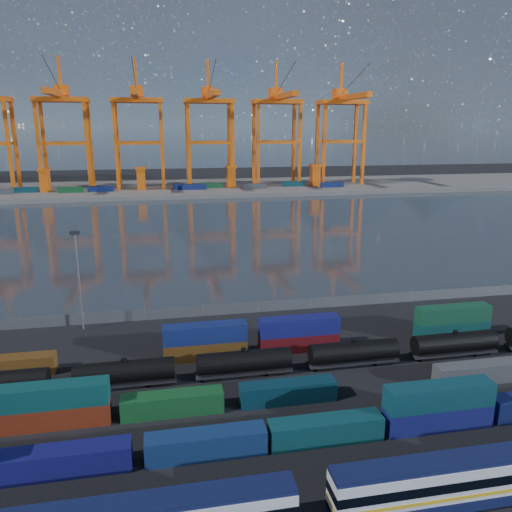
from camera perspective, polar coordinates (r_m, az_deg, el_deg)
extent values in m
plane|color=black|center=(66.10, 5.15, -15.00)|extent=(700.00, 700.00, 0.00)
plane|color=#272F38|center=(164.19, -5.01, 3.11)|extent=(700.00, 700.00, 0.00)
cube|color=#514F4C|center=(267.45, -7.46, 7.71)|extent=(700.00, 70.00, 2.00)
cone|color=#1E2630|center=(1680.65, -18.53, 21.70)|extent=(1100.00, 1100.00, 520.00)
cone|color=#1E2630|center=(1680.80, -3.80, 21.34)|extent=(1040.00, 1040.00, 460.00)
cone|color=#1E2630|center=(1773.17, 9.96, 19.51)|extent=(960.00, 960.00, 380.00)
cone|color=#1E2630|center=(1920.22, 20.18, 17.28)|extent=(840.00, 840.00, 300.00)
cube|color=#0F1539|center=(43.52, -11.85, -25.80)|extent=(22.78, 2.46, 0.46)
cube|color=silver|center=(50.93, 21.82, -22.62)|extent=(22.78, 2.73, 3.46)
cube|color=#0F1539|center=(52.02, 21.62, -24.23)|extent=(22.78, 2.79, 1.09)
cube|color=#0F1539|center=(49.80, 22.05, -20.80)|extent=(22.78, 2.46, 0.46)
cube|color=gold|center=(51.36, 21.74, -23.27)|extent=(22.80, 2.82, 0.33)
cube|color=black|center=(50.72, 21.87, -22.28)|extent=(22.80, 2.82, 0.91)
cube|color=#12125B|center=(55.17, -20.86, -21.00)|extent=(12.30, 2.50, 2.66)
cube|color=navy|center=(54.36, -5.71, -20.59)|extent=(12.30, 2.50, 2.66)
cube|color=#0D3F46|center=(56.61, 7.97, -19.08)|extent=(12.30, 2.50, 2.66)
cube|color=navy|center=(61.58, 19.99, -16.88)|extent=(12.30, 2.50, 2.66)
cube|color=#0D3D48|center=(60.27, 20.22, -14.70)|extent=(12.30, 2.50, 2.66)
cube|color=maroon|center=(62.66, -21.87, -16.54)|extent=(11.81, 2.40, 2.56)
cube|color=#0D4544|center=(61.42, -22.10, -14.48)|extent=(11.81, 2.40, 2.56)
cube|color=#155123|center=(61.40, -9.51, -16.28)|extent=(11.81, 2.40, 2.56)
cube|color=#0B2B3B|center=(63.03, 3.67, -15.22)|extent=(11.81, 2.40, 2.56)
cube|color=#494C4F|center=(73.25, 24.00, -12.06)|extent=(11.81, 2.40, 2.56)
cube|color=#5D3812|center=(76.44, -26.40, -11.19)|extent=(12.03, 2.45, 2.61)
cube|color=#5A3712|center=(73.69, -5.80, -10.60)|extent=(12.03, 2.45, 2.61)
cube|color=navy|center=(72.62, -5.85, -8.74)|extent=(12.03, 2.45, 2.61)
cube|color=#580D12|center=(76.02, 4.91, -9.75)|extent=(12.03, 2.45, 2.61)
cube|color=navy|center=(74.99, 4.96, -7.94)|extent=(12.03, 2.45, 2.61)
cube|color=#0C3F3D|center=(86.00, 21.45, -7.79)|extent=(12.03, 2.45, 2.61)
cube|color=#134A2F|center=(85.09, 21.61, -6.17)|extent=(12.03, 2.45, 2.61)
cube|color=black|center=(70.20, -24.06, -14.17)|extent=(2.42, 1.74, 0.58)
cylinder|color=black|center=(67.54, -14.78, -12.64)|extent=(12.57, 2.80, 2.80)
cylinder|color=black|center=(66.86, -14.87, -11.46)|extent=(0.77, 0.77, 0.48)
cube|color=black|center=(68.25, -14.69, -13.80)|extent=(13.06, 1.93, 0.39)
cube|color=black|center=(68.92, -18.39, -14.16)|extent=(2.42, 1.74, 0.58)
cube|color=black|center=(68.23, -10.92, -13.94)|extent=(2.42, 1.74, 0.58)
cylinder|color=black|center=(68.07, -1.37, -11.89)|extent=(12.57, 2.80, 2.80)
cylinder|color=black|center=(67.39, -1.38, -10.72)|extent=(0.77, 0.77, 0.48)
cube|color=black|center=(68.78, -1.37, -13.05)|extent=(13.06, 1.93, 0.39)
cube|color=black|center=(68.46, -5.06, -13.61)|extent=(2.42, 1.74, 0.58)
cube|color=black|center=(69.72, 2.26, -13.01)|extent=(2.42, 1.74, 0.58)
cylinder|color=black|center=(72.01, 11.09, -10.63)|extent=(12.57, 2.80, 2.80)
cylinder|color=black|center=(71.37, 11.15, -9.50)|extent=(0.77, 0.77, 0.48)
cube|color=black|center=(72.68, 11.03, -11.73)|extent=(13.06, 1.93, 0.39)
cube|color=black|center=(71.44, 7.70, -12.42)|extent=(2.42, 1.74, 0.58)
cube|color=black|center=(74.49, 14.19, -11.57)|extent=(2.42, 1.74, 0.58)
cylinder|color=black|center=(78.86, 21.74, -9.15)|extent=(12.57, 2.80, 2.80)
cylinder|color=black|center=(78.28, 21.84, -8.11)|extent=(0.77, 0.77, 0.48)
cube|color=black|center=(79.47, 21.63, -10.17)|extent=(13.06, 1.93, 0.39)
cube|color=black|center=(77.47, 18.83, -10.87)|extent=(2.42, 1.74, 0.58)
cube|color=black|center=(81.95, 24.21, -9.97)|extent=(2.42, 1.74, 0.58)
cube|color=#595B5E|center=(90.40, 0.24, -5.84)|extent=(160.00, 0.06, 2.00)
cylinder|color=slate|center=(91.88, -25.23, -6.90)|extent=(0.12, 0.12, 2.20)
cylinder|color=slate|center=(89.85, -19.01, -6.75)|extent=(0.12, 0.12, 2.20)
cylinder|color=slate|center=(88.91, -12.59, -6.51)|extent=(0.12, 0.12, 2.20)
cylinder|color=slate|center=(89.08, -6.11, -6.18)|extent=(0.12, 0.12, 2.20)
cylinder|color=slate|center=(90.37, 0.24, -5.78)|extent=(0.12, 0.12, 2.20)
cylinder|color=slate|center=(92.72, 6.34, -5.34)|extent=(0.12, 0.12, 2.20)
cylinder|color=slate|center=(96.07, 12.07, -4.86)|extent=(0.12, 0.12, 2.20)
cylinder|color=slate|center=(100.30, 17.35, -4.38)|extent=(0.12, 0.12, 2.20)
cylinder|color=slate|center=(105.31, 22.17, -3.91)|extent=(0.12, 0.12, 2.20)
cylinder|color=slate|center=(111.00, 26.51, -3.46)|extent=(0.12, 0.12, 2.20)
cylinder|color=slate|center=(85.78, -19.56, -2.92)|extent=(0.36, 0.36, 16.00)
cube|color=black|center=(83.77, -20.04, 2.50)|extent=(1.60, 0.40, 0.60)
cube|color=orange|center=(263.11, -26.38, 10.91)|extent=(1.59, 1.59, 44.75)
cube|color=orange|center=(274.65, -25.75, 11.08)|extent=(1.59, 1.59, 44.75)
cube|color=orange|center=(260.05, -23.55, 11.18)|extent=(1.59, 1.59, 44.75)
cube|color=orange|center=(271.72, -23.02, 11.33)|extent=(1.59, 1.59, 44.75)
cube|color=orange|center=(256.37, -18.68, 11.59)|extent=(1.59, 1.59, 44.75)
cube|color=orange|center=(268.20, -18.36, 11.71)|extent=(1.59, 1.59, 44.75)
cube|color=orange|center=(257.91, -21.18, 11.89)|extent=(21.88, 1.39, 1.39)
cube|color=orange|center=(269.67, -20.75, 12.01)|extent=(21.88, 1.39, 1.39)
cube|color=orange|center=(263.94, -21.37, 16.30)|extent=(24.86, 13.92, 2.19)
cube|color=orange|center=(252.30, -21.89, 16.83)|extent=(2.98, 47.73, 2.49)
cube|color=orange|center=(268.10, -21.32, 17.23)|extent=(5.97, 7.96, 4.97)
cube|color=orange|center=(266.72, -21.55, 18.84)|extent=(1.19, 1.19, 15.91)
cylinder|color=black|center=(250.44, -22.15, 18.44)|extent=(0.24, 40.93, 13.50)
cube|color=orange|center=(255.04, -15.70, 11.79)|extent=(1.59, 1.59, 44.75)
cube|color=orange|center=(266.93, -15.51, 11.91)|extent=(1.59, 1.59, 44.75)
cube|color=orange|center=(254.31, -10.68, 12.07)|extent=(1.59, 1.59, 44.75)
cube|color=orange|center=(266.24, -10.71, 12.17)|extent=(1.59, 1.59, 44.75)
cube|color=orange|center=(254.36, -13.23, 12.45)|extent=(21.88, 1.39, 1.39)
cube|color=orange|center=(266.28, -13.15, 12.53)|extent=(21.88, 1.39, 1.39)
cube|color=orange|center=(260.48, -13.45, 16.91)|extent=(24.86, 13.92, 2.19)
cube|color=orange|center=(248.67, -13.58, 17.49)|extent=(2.98, 47.73, 2.49)
cube|color=orange|center=(264.70, -13.48, 17.84)|extent=(5.97, 7.96, 4.97)
cube|color=orange|center=(263.29, -13.60, 19.49)|extent=(1.19, 1.19, 15.91)
cylinder|color=black|center=(246.79, -13.70, 19.13)|extent=(0.24, 40.93, 13.50)
cube|color=orange|center=(254.78, -7.66, 12.19)|extent=(1.59, 1.59, 44.75)
cube|color=orange|center=(266.68, -7.83, 12.29)|extent=(1.59, 1.59, 44.75)
cube|color=orange|center=(257.05, -2.68, 12.33)|extent=(1.59, 1.59, 44.75)
cube|color=orange|center=(268.85, -3.06, 12.42)|extent=(1.59, 1.59, 44.75)
cube|color=orange|center=(255.60, -5.17, 12.77)|extent=(21.88, 1.39, 1.39)
cube|color=orange|center=(267.47, -5.45, 12.85)|extent=(21.88, 1.39, 1.39)
cube|color=orange|center=(261.70, -5.42, 17.22)|extent=(24.86, 13.92, 2.19)
cube|color=orange|center=(249.95, -5.14, 17.81)|extent=(2.98, 47.73, 2.49)
cube|color=orange|center=(265.89, -5.54, 18.14)|extent=(5.97, 7.96, 4.97)
cube|color=orange|center=(264.49, -5.53, 19.78)|extent=(1.19, 1.19, 15.91)
cylinder|color=black|center=(248.07, -5.12, 19.45)|extent=(0.24, 40.93, 13.50)
cube|color=orange|center=(259.29, 0.26, 12.36)|extent=(1.59, 1.59, 44.75)
cube|color=orange|center=(270.99, -0.25, 12.46)|extent=(1.59, 1.59, 44.75)
cube|color=orange|center=(264.43, 5.02, 12.35)|extent=(1.59, 1.59, 44.75)
cube|color=orange|center=(275.92, 4.33, 12.46)|extent=(1.59, 1.59, 44.75)
cube|color=orange|center=(261.57, 2.67, 12.86)|extent=(21.88, 1.39, 1.39)
cube|color=orange|center=(273.17, 2.07, 12.94)|extent=(21.88, 1.39, 1.39)
cube|color=orange|center=(267.52, 2.41, 17.21)|extent=(24.86, 13.92, 2.19)
cube|color=orange|center=(256.04, 3.06, 17.77)|extent=(2.98, 47.73, 2.49)
cube|color=orange|center=(271.63, 2.21, 18.12)|extent=(5.97, 7.96, 4.97)
cube|color=orange|center=(270.26, 2.33, 19.72)|extent=(1.19, 1.19, 15.91)
cylinder|color=black|center=(254.21, 3.22, 19.36)|extent=(0.24, 40.93, 13.50)
cube|color=orange|center=(268.33, 7.78, 12.31)|extent=(1.59, 1.59, 44.75)
cube|color=orange|center=(279.65, 6.99, 12.42)|extent=(1.59, 1.59, 44.75)
cube|color=orange|center=(276.09, 12.19, 12.18)|extent=(1.59, 1.59, 44.75)
cube|color=orange|center=(287.11, 11.24, 12.31)|extent=(1.59, 1.59, 44.75)
cube|color=orange|center=(271.94, 10.04, 12.72)|extent=(21.88, 1.39, 1.39)
cube|color=orange|center=(283.12, 9.16, 12.82)|extent=(21.88, 1.39, 1.39)
cube|color=orange|center=(277.67, 9.77, 16.93)|extent=(24.86, 13.92, 2.19)
cube|color=orange|center=(266.63, 10.73, 17.42)|extent=(2.98, 47.73, 2.49)
cube|color=orange|center=(281.63, 9.52, 17.82)|extent=(5.97, 7.96, 4.97)
cube|color=orange|center=(280.31, 9.73, 19.35)|extent=(1.19, 1.19, 15.91)
cylinder|color=black|center=(264.87, 11.01, 18.94)|extent=(0.24, 40.93, 13.50)
cube|color=navy|center=(252.04, -7.09, 7.84)|extent=(12.00, 2.44, 2.60)
cube|color=navy|center=(262.86, 8.68, 8.06)|extent=(12.00, 2.44, 2.60)
cube|color=navy|center=(253.18, -8.09, 7.83)|extent=(12.00, 2.44, 2.60)
cube|color=#0C3842|center=(262.83, -24.94, 6.87)|extent=(12.00, 2.44, 2.60)
cube|color=#3F4244|center=(253.87, -0.29, 7.99)|extent=(12.00, 2.44, 2.60)
cube|color=#144C23|center=(254.33, -20.42, 7.10)|extent=(12.00, 2.44, 2.60)
cube|color=navy|center=(253.80, -17.33, 7.34)|extent=(12.00, 2.44, 2.60)
cube|color=#144C23|center=(257.53, -5.22, 8.03)|extent=(12.00, 2.44, 2.60)
cube|color=#0C3842|center=(264.72, 4.20, 8.23)|extent=(12.00, 2.44, 2.60)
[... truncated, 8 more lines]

